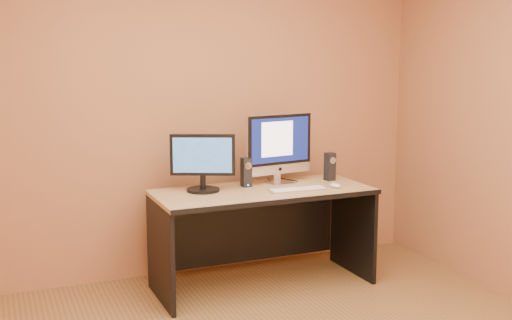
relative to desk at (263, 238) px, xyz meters
name	(u,v)px	position (x,y,z in m)	size (l,w,h in m)	color
walls	(297,144)	(-0.45, -1.45, 0.93)	(4.00, 4.00, 2.60)	brown
desk	(263,238)	(0.00, 0.00, 0.00)	(1.60, 0.70, 0.74)	tan
imac	(281,148)	(0.22, 0.15, 0.65)	(0.57, 0.21, 0.55)	silver
second_monitor	(203,163)	(-0.42, 0.12, 0.58)	(0.48, 0.24, 0.42)	black
speaker_left	(246,172)	(-0.07, 0.15, 0.48)	(0.07, 0.07, 0.22)	black
speaker_right	(330,167)	(0.63, 0.12, 0.48)	(0.07, 0.07, 0.22)	black
keyboard	(298,189)	(0.23, -0.13, 0.38)	(0.43, 0.12, 0.02)	silver
mouse	(335,185)	(0.53, -0.14, 0.39)	(0.06, 0.10, 0.04)	silver
cable_a	(287,179)	(0.33, 0.27, 0.37)	(0.01, 0.01, 0.22)	black
cable_b	(269,180)	(0.19, 0.31, 0.37)	(0.01, 0.01, 0.18)	black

